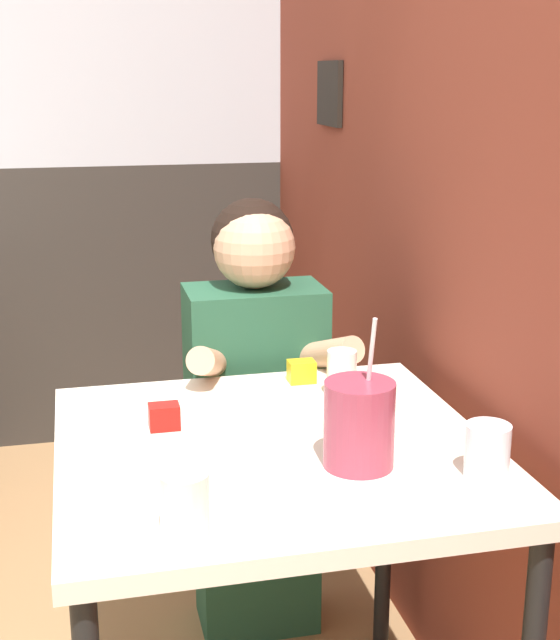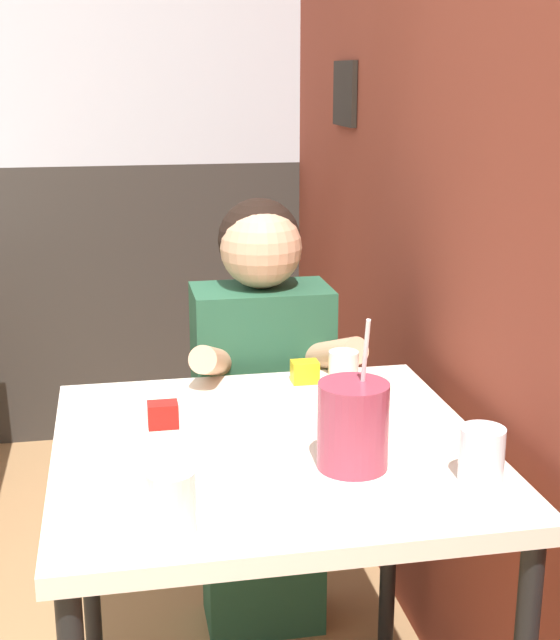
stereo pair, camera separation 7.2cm
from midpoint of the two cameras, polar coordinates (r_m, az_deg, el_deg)
name	(u,v)px [view 1 (the left image)]	position (r m, az deg, el deg)	size (l,w,h in m)	color
brick_wall_right	(390,108)	(2.45, 6.19, 13.33)	(0.08, 4.30, 2.70)	brown
main_table	(274,482)	(1.74, -1.61, -10.36)	(0.81, 0.80, 0.77)	beige
person_seated	(256,413)	(2.28, -2.49, -6.00)	(0.42, 0.40, 1.15)	#235138
cocktail_pitcher	(359,424)	(1.59, 3.78, -6.68)	(0.13, 0.13, 0.28)	#99384C
glass_near_pitcher	(487,450)	(1.59, 11.85, -8.18)	(0.08, 0.08, 0.09)	silver
glass_center	(185,503)	(1.39, -7.64, -11.54)	(0.08, 0.08, 0.10)	silver
glass_far_side	(342,374)	(1.92, 2.89, -3.47)	(0.06, 0.06, 0.10)	silver
condiment_ketchup	(164,417)	(1.78, -8.59, -6.14)	(0.06, 0.04, 0.05)	#B7140F
condiment_mustard	(302,371)	(2.02, 0.36, -3.32)	(0.06, 0.04, 0.05)	yellow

